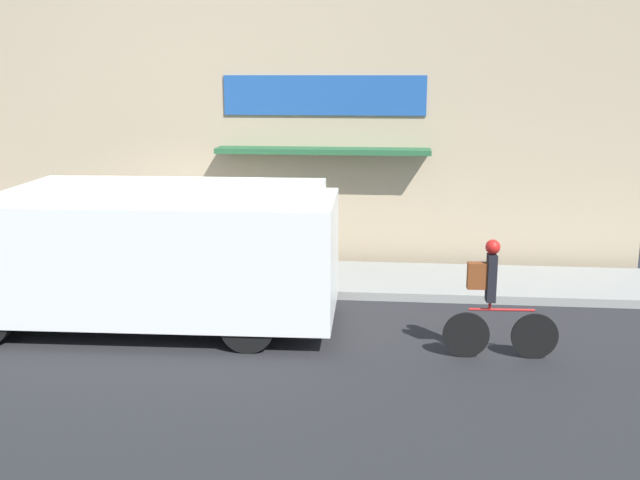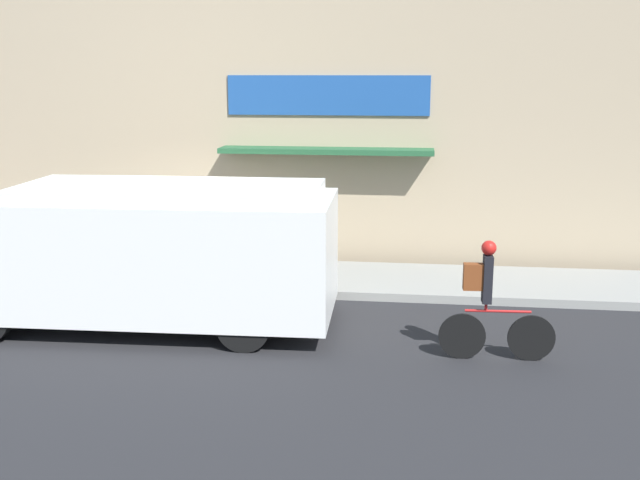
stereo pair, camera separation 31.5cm
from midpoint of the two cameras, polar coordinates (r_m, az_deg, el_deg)
The scene contains 6 objects.
ground_plane at distance 13.43m, azimuth -10.65°, elevation -4.18°, with size 70.00×70.00×0.00m, color #232326.
sidewalk at distance 14.40m, azimuth -9.48°, elevation -2.68°, with size 28.00×2.14×0.15m.
storefront at distance 15.35m, azimuth -8.23°, elevation 8.83°, with size 16.76×0.81×5.70m.
school_bus at distance 11.65m, azimuth -13.52°, elevation -1.05°, with size 6.21×2.70×2.19m.
cyclist at distance 10.39m, azimuth 12.21°, elevation -4.61°, with size 1.57×0.21×1.67m.
trash_bin at distance 15.19m, azimuth -19.65°, elevation -0.47°, with size 0.57×0.57×0.87m.
Camera 1 is at (3.57, -12.33, 3.84)m, focal length 42.00 mm.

